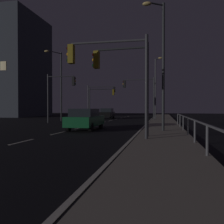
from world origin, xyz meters
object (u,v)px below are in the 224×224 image
traffic_light_far_center (140,90)px  street_lamp_mid_block (161,56)px  car_oncoming (107,113)px  traffic_light_mid_right (109,66)px  traffic_light_far_right (60,89)px  street_lamp_far_end (156,83)px  car (85,119)px  traffic_light_far_left (101,96)px  traffic_light_near_right (100,95)px  street_lamp_median (59,80)px  traffic_light_mid_left (122,72)px

traffic_light_far_center → street_lamp_mid_block: (2.72, -15.35, 1.02)m
car_oncoming → traffic_light_mid_right: 24.70m
traffic_light_far_right → traffic_light_mid_right: traffic_light_far_right is taller
traffic_light_mid_right → street_lamp_far_end: street_lamp_far_end is taller
car → traffic_light_far_left: 22.70m
traffic_light_far_center → car_oncoming: bearing=141.7°
car_oncoming → street_lamp_mid_block: street_lamp_mid_block is taller
car → street_lamp_far_end: (4.74, 15.57, 4.13)m
traffic_light_near_right → street_lamp_far_end: bearing=-35.7°
traffic_light_far_right → street_lamp_median: street_lamp_median is taller
traffic_light_mid_left → traffic_light_far_right: (-8.71, 11.40, 0.11)m
car_oncoming → traffic_light_far_left: bearing=118.2°
traffic_light_mid_left → street_lamp_mid_block: (2.01, 3.04, 1.42)m
traffic_light_near_right → traffic_light_far_center: bearing=-47.2°
car_oncoming → street_lamp_mid_block: size_ratio=0.54×
street_lamp_mid_block → street_lamp_far_end: (-0.69, 16.63, -0.03)m
traffic_light_far_left → street_lamp_median: bearing=-100.8°
traffic_light_far_left → street_lamp_mid_block: 25.23m
car → traffic_light_mid_right: size_ratio=0.89×
street_lamp_mid_block → traffic_light_mid_right: bearing=-120.2°
traffic_light_mid_right → traffic_light_near_right: bearing=105.7°
traffic_light_far_center → traffic_light_mid_left: bearing=-87.8°
traffic_light_far_left → street_lamp_mid_block: (10.00, -23.12, 1.41)m
car → street_lamp_mid_block: (5.43, -1.06, 4.16)m
car → car_oncoming: size_ratio=0.99×
street_lamp_far_end → car: bearing=-106.9°
street_lamp_mid_block → street_lamp_far_end: size_ratio=1.02×
street_lamp_median → street_lamp_far_end: street_lamp_median is taller
traffic_light_near_right → car_oncoming: bearing=-61.2°
car → traffic_light_far_right: 9.45m
traffic_light_far_center → traffic_light_near_right: (-7.55, 8.16, -0.07)m
traffic_light_mid_left → traffic_light_far_left: size_ratio=0.98×
traffic_light_near_right → street_lamp_mid_block: bearing=-66.4°
car_oncoming → traffic_light_near_right: bearing=118.8°
street_lamp_mid_block → car_oncoming: bearing=112.5°
traffic_light_far_right → traffic_light_near_right: (0.46, 15.16, 0.22)m
traffic_light_mid_left → traffic_light_far_left: 27.35m
car_oncoming → traffic_light_far_left: size_ratio=0.89×
traffic_light_far_left → car_oncoming: bearing=-61.8°
traffic_light_mid_right → traffic_light_far_left: bearing=105.4°
traffic_light_far_center → street_lamp_median: bearing=-157.6°
traffic_light_near_right → traffic_light_mid_right: bearing=-74.3°
car → street_lamp_mid_block: size_ratio=0.54×
traffic_light_far_left → car: bearing=-78.3°
traffic_light_far_left → traffic_light_far_center: bearing=-46.8°
traffic_light_far_left → street_lamp_far_end: street_lamp_far_end is taller
car → traffic_light_far_center: 14.89m
car → traffic_light_mid_left: size_ratio=0.90×
traffic_light_mid_left → traffic_light_far_right: traffic_light_far_right is taller
traffic_light_far_left → street_lamp_median: 12.00m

